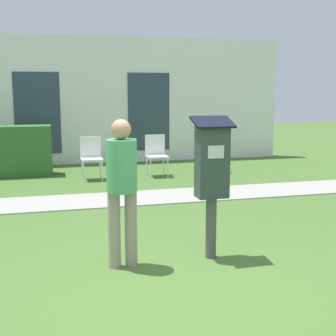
# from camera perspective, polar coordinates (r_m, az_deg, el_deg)

# --- Properties ---
(ground_plane) EXTENTS (40.00, 40.00, 0.00)m
(ground_plane) POSITION_cam_1_polar(r_m,az_deg,el_deg) (4.75, 1.51, -13.73)
(ground_plane) COLOR #476B2D
(sidewalk) EXTENTS (12.00, 1.10, 0.02)m
(sidewalk) POSITION_cam_1_polar(r_m,az_deg,el_deg) (8.14, -5.66, -3.77)
(sidewalk) COLOR #A3A099
(sidewalk) RESTS_ON ground
(building_facade) EXTENTS (10.00, 0.26, 3.20)m
(building_facade) POSITION_cam_1_polar(r_m,az_deg,el_deg) (12.16, -9.01, 8.11)
(building_facade) COLOR white
(building_facade) RESTS_ON ground
(parking_meter) EXTENTS (0.44, 0.31, 1.59)m
(parking_meter) POSITION_cam_1_polar(r_m,az_deg,el_deg) (5.15, 5.38, -0.11)
(parking_meter) COLOR #4C4C4C
(parking_meter) RESTS_ON ground
(person_standing) EXTENTS (0.32, 0.32, 1.58)m
(person_standing) POSITION_cam_1_polar(r_m,az_deg,el_deg) (4.91, -5.65, -1.65)
(person_standing) COLOR gray
(person_standing) RESTS_ON ground
(outdoor_chair_left) EXTENTS (0.44, 0.44, 0.90)m
(outdoor_chair_left) POSITION_cam_1_polar(r_m,az_deg,el_deg) (9.97, -9.35, 1.65)
(outdoor_chair_left) COLOR white
(outdoor_chair_left) RESTS_ON ground
(outdoor_chair_middle) EXTENTS (0.44, 0.44, 0.90)m
(outdoor_chair_middle) POSITION_cam_1_polar(r_m,az_deg,el_deg) (10.24, -1.46, 1.98)
(outdoor_chair_middle) COLOR white
(outdoor_chair_middle) RESTS_ON ground
(outdoor_chair_right) EXTENTS (0.44, 0.44, 0.90)m
(outdoor_chair_right) POSITION_cam_1_polar(r_m,az_deg,el_deg) (10.84, 5.61, 2.36)
(outdoor_chair_right) COLOR white
(outdoor_chair_right) RESTS_ON ground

